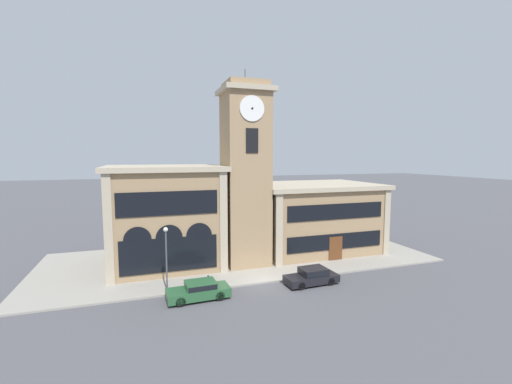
# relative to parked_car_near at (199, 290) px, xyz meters

# --- Properties ---
(ground_plane) EXTENTS (300.00, 300.00, 0.00)m
(ground_plane) POSITION_rel_parked_car_near_xyz_m (5.78, 1.33, -0.72)
(ground_plane) COLOR #4C4C51
(sidewalk_kerb) EXTENTS (39.05, 15.30, 0.15)m
(sidewalk_kerb) POSITION_rel_parked_car_near_xyz_m (5.78, 8.98, -0.64)
(sidewalk_kerb) COLOR gray
(sidewalk_kerb) RESTS_ON ground_plane
(clock_tower) EXTENTS (4.81, 4.81, 18.86)m
(clock_tower) POSITION_rel_parked_car_near_xyz_m (5.78, 6.94, 8.17)
(clock_tower) COLOR #9E7F5B
(clock_tower) RESTS_ON ground_plane
(town_hall_left_wing) EXTENTS (10.99, 10.45, 9.78)m
(town_hall_left_wing) POSITION_rel_parked_car_near_xyz_m (-1.72, 9.72, 4.20)
(town_hall_left_wing) COLOR #9E7F5B
(town_hall_left_wing) RESTS_ON ground_plane
(town_hall_right_wing) EXTENTS (13.87, 10.45, 7.61)m
(town_hall_right_wing) POSITION_rel_parked_car_near_xyz_m (14.72, 9.73, 3.11)
(town_hall_right_wing) COLOR #9E7F5B
(town_hall_right_wing) RESTS_ON ground_plane
(parked_car_near) EXTENTS (4.73, 2.06, 1.35)m
(parked_car_near) POSITION_rel_parked_car_near_xyz_m (0.00, 0.00, 0.00)
(parked_car_near) COLOR #285633
(parked_car_near) RESTS_ON ground_plane
(parked_car_mid) EXTENTS (4.56, 2.03, 1.39)m
(parked_car_mid) POSITION_rel_parked_car_near_xyz_m (9.49, 0.00, 0.01)
(parked_car_mid) COLOR black
(parked_car_mid) RESTS_ON ground_plane
(street_lamp) EXTENTS (0.36, 0.36, 5.12)m
(street_lamp) POSITION_rel_parked_car_near_xyz_m (-2.19, 1.89, 2.85)
(street_lamp) COLOR #4C4C51
(street_lamp) RESTS_ON sidewalk_kerb
(bollard) EXTENTS (0.18, 0.18, 1.06)m
(bollard) POSITION_rel_parked_car_near_xyz_m (0.99, 1.55, -0.05)
(bollard) COLOR black
(bollard) RESTS_ON sidewalk_kerb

